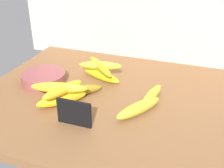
% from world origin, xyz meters
% --- Properties ---
extents(counter_top, '(1.10, 0.76, 0.03)m').
position_xyz_m(counter_top, '(0.00, 0.00, 0.01)').
color(counter_top, brown).
rests_on(counter_top, ground).
extents(chalkboard_sign, '(0.11, 0.02, 0.08)m').
position_xyz_m(chalkboard_sign, '(-0.12, -0.19, 0.07)').
color(chalkboard_sign, black).
rests_on(chalkboard_sign, counter_top).
extents(fruit_bowl, '(0.17, 0.17, 0.04)m').
position_xyz_m(fruit_bowl, '(-0.36, 0.02, 0.05)').
color(fruit_bowl, '#964749').
rests_on(fruit_bowl, counter_top).
extents(banana_0, '(0.13, 0.18, 0.04)m').
position_xyz_m(banana_0, '(0.04, -0.07, 0.05)').
color(banana_0, gold).
rests_on(banana_0, counter_top).
extents(banana_1, '(0.16, 0.14, 0.04)m').
position_xyz_m(banana_1, '(-0.19, -0.03, 0.05)').
color(banana_1, olive).
rests_on(banana_1, counter_top).
extents(banana_2, '(0.19, 0.10, 0.04)m').
position_xyz_m(banana_2, '(-0.16, 0.12, 0.05)').
color(banana_2, yellow).
rests_on(banana_2, counter_top).
extents(banana_3, '(0.06, 0.16, 0.03)m').
position_xyz_m(banana_3, '(0.06, 0.03, 0.05)').
color(banana_3, '#B0BD2C').
rests_on(banana_3, counter_top).
extents(banana_4, '(0.15, 0.15, 0.04)m').
position_xyz_m(banana_4, '(-0.22, -0.10, 0.05)').
color(banana_4, yellow).
rests_on(banana_4, counter_top).
extents(banana_5, '(0.17, 0.07, 0.03)m').
position_xyz_m(banana_5, '(-0.17, 0.13, 0.08)').
color(banana_5, gold).
rests_on(banana_5, banana_2).
extents(banana_6, '(0.20, 0.08, 0.04)m').
position_xyz_m(banana_6, '(-0.23, -0.10, 0.09)').
color(banana_6, yellow).
rests_on(banana_6, banana_4).
extents(banana_7, '(0.17, 0.17, 0.03)m').
position_xyz_m(banana_7, '(-0.17, 0.12, 0.08)').
color(banana_7, gold).
rests_on(banana_7, banana_2).
extents(banana_8, '(0.10, 0.17, 0.04)m').
position_xyz_m(banana_8, '(-0.21, -0.10, 0.09)').
color(banana_8, yellow).
rests_on(banana_8, banana_4).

